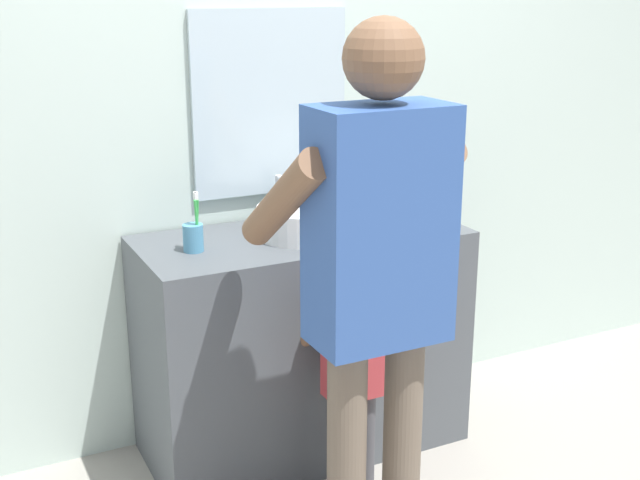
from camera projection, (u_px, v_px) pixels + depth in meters
name	position (u px, v px, depth m)	size (l,w,h in m)	color
back_wall	(265.00, 90.00, 3.14)	(4.40, 0.10, 2.70)	silver
vanity_cabinet	(302.00, 342.00, 3.14)	(1.20, 0.54, 0.86)	#4C5156
sink_basin	(304.00, 221.00, 2.98)	(0.34, 0.34, 0.11)	silver
faucet	(280.00, 201.00, 3.15)	(0.18, 0.14, 0.18)	#B7BABF
toothbrush_cup	(193.00, 236.00, 2.80)	(0.07, 0.07, 0.21)	#4C8EB2
child_toddler	(353.00, 361.00, 2.77)	(0.27, 0.27, 0.88)	#47474C
adult_parent	(376.00, 261.00, 2.30)	(0.51, 0.54, 1.66)	#6B5B4C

